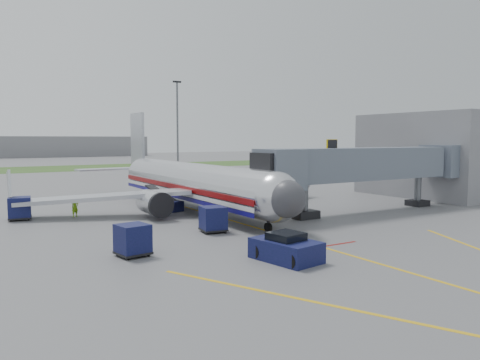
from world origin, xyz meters
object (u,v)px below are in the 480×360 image
belt_loader (165,204)px  ramp_worker (75,207)px  airliner (192,182)px  pushback_tug (286,249)px

belt_loader → ramp_worker: 8.44m
airliner → pushback_tug: bearing=-100.9°
belt_loader → pushback_tug: bearing=-94.0°
airliner → belt_loader: airliner is taller
airliner → ramp_worker: size_ratio=20.71×
airliner → belt_loader: 3.35m
pushback_tug → belt_loader: (1.49, 21.55, -0.10)m
pushback_tug → belt_loader: size_ratio=0.86×
pushback_tug → airliner: bearing=79.1°
pushback_tug → belt_loader: bearing=86.0°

